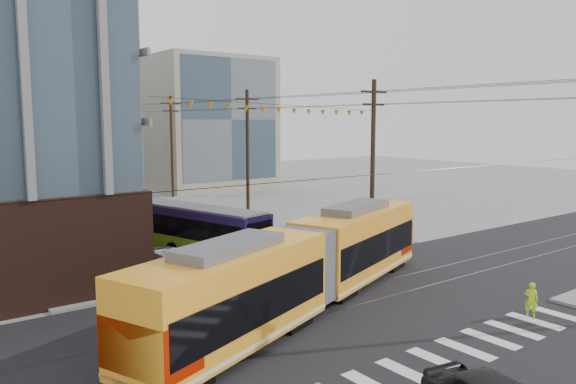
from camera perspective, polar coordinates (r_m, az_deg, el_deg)
name	(u,v)px	position (r m, az deg, el deg)	size (l,w,h in m)	color
ground	(416,322)	(24.70, 12.84, -12.71)	(160.00, 160.00, 0.00)	slate
bg_bldg_ne_near	(202,124)	(71.40, -8.71, 6.87)	(14.00, 14.00, 16.00)	gray
bg_bldg_ne_far	(152,130)	(90.29, -13.64, 6.18)	(16.00, 16.00, 14.00)	#8C99A5
utility_pole_far	(121,143)	(75.65, -16.60, 4.78)	(0.30, 0.30, 11.00)	black
streetcar	(304,266)	(25.10, 1.68, -7.53)	(20.29, 2.85, 3.91)	#FEA023
city_bus	(192,229)	(35.72, -9.73, -3.76)	(2.45, 11.29, 3.20)	#1F1241
parked_car_silver	(156,262)	(31.60, -13.22, -6.91)	(1.55, 4.44, 1.46)	gray
parked_car_white	(138,251)	(34.79, -14.97, -5.79)	(1.83, 4.51, 1.31)	beige
parked_car_grey	(103,237)	(39.70, -18.27, -4.38)	(2.02, 4.37, 1.22)	#47494B
pedestrian	(531,300)	(26.51, 23.48, -10.01)	(0.56, 0.37, 1.53)	#C5ED1C
jersey_barrier	(345,236)	(39.28, 5.80, -4.42)	(0.99, 4.38, 0.88)	slate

